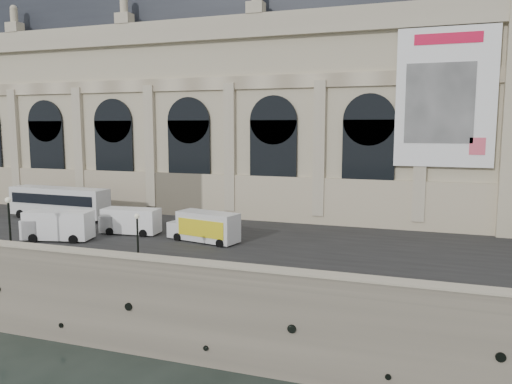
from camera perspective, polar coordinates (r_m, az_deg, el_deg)
ground at (r=39.94m, az=-16.66°, el=-16.95°), size 260.00×260.00×0.00m
quay at (r=69.15m, az=0.39°, el=-3.61°), size 160.00×70.00×6.00m
street at (r=49.51m, az=-7.43°, el=-4.56°), size 160.00×24.00×0.06m
parapet at (r=38.19m, az=-16.51°, el=-7.53°), size 160.00×1.40×1.21m
museum at (r=66.30m, az=-5.75°, el=10.40°), size 69.00×18.70×29.10m
bus_left at (r=59.80m, az=-21.56°, el=-1.03°), size 12.18×3.17×3.56m
van_b at (r=48.92m, az=-22.00°, el=-3.58°), size 6.45×3.59×2.71m
van_c at (r=49.66m, az=-14.43°, el=-3.23°), size 5.80×2.74×2.51m
box_truck at (r=45.07m, az=-5.92°, el=-3.99°), size 7.10×3.59×2.74m
lamp_left at (r=45.27m, az=-26.32°, el=-3.47°), size 0.47×0.47×4.66m
lamp_right at (r=38.65m, az=-13.37°, el=-5.25°), size 0.39×0.39×3.88m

